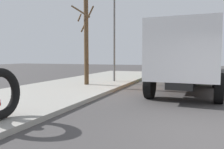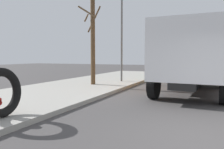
{
  "view_description": "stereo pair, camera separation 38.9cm",
  "coord_description": "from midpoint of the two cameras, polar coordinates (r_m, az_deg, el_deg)",
  "views": [
    {
      "loc": [
        -5.11,
        0.34,
        1.67
      ],
      "look_at": [
        1.07,
        2.61,
        1.16
      ],
      "focal_mm": 36.89,
      "sensor_mm": 36.0,
      "label": 1
    },
    {
      "loc": [
        -4.97,
        -0.02,
        1.67
      ],
      "look_at": [
        1.07,
        2.61,
        1.16
      ],
      "focal_mm": 36.89,
      "sensor_mm": 36.0,
      "label": 2
    }
  ],
  "objects": [
    {
      "name": "bare_tree",
      "position": [
        12.66,
        -3.95,
        8.94
      ],
      "size": [
        1.1,
        1.12,
        4.81
      ],
      "color": "#4C3823",
      "rests_on": "sidewalk_curb"
    },
    {
      "name": "dump_truck_green",
      "position": [
        19.46,
        21.53,
        3.98
      ],
      "size": [
        7.11,
        3.07,
        3.0
      ],
      "color": "#237033",
      "rests_on": "ground"
    },
    {
      "name": "ground_plane",
      "position": [
        5.31,
        24.8,
        -14.32
      ],
      "size": [
        80.0,
        80.0,
        0.0
      ],
      "primitive_type": "plane",
      "color": "#423F3F"
    },
    {
      "name": "street_light_pole",
      "position": [
        14.33,
        3.19,
        10.77
      ],
      "size": [
        0.12,
        0.12,
        6.2
      ],
      "primitive_type": "cylinder",
      "color": "#595B5E",
      "rests_on": "sidewalk_curb"
    },
    {
      "name": "loose_tire",
      "position": [
        6.28,
        -24.08,
        -4.12
      ],
      "size": [
        1.26,
        0.35,
        1.26
      ],
      "primitive_type": "torus",
      "rotation": [
        1.53,
        0.0,
        0.06
      ],
      "color": "black",
      "rests_on": "sidewalk_curb"
    },
    {
      "name": "dump_truck_orange",
      "position": [
        11.07,
        20.72,
        3.86
      ],
      "size": [
        7.11,
        3.07,
        3.0
      ],
      "color": "orange",
      "rests_on": "ground"
    },
    {
      "name": "dump_truck_gray",
      "position": [
        30.06,
        25.05,
        3.94
      ],
      "size": [
        7.05,
        2.91,
        3.0
      ],
      "color": "slate",
      "rests_on": "ground"
    }
  ]
}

